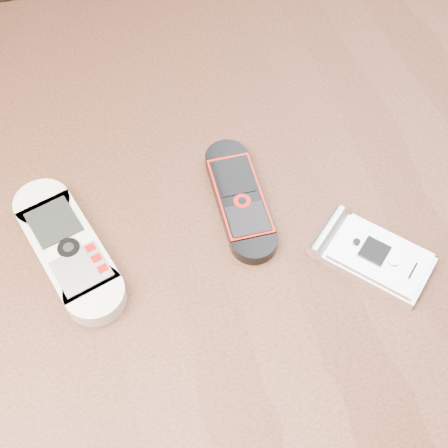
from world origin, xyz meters
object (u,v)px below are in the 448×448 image
table (220,283)px  nokia_white (68,248)px  nokia_black_red (240,198)px  motorola_razr (376,256)px

table → nokia_white: size_ratio=7.13×
nokia_black_red → table: bearing=-135.5°
nokia_white → motorola_razr: (0.27, -0.08, -0.00)m
nokia_white → nokia_black_red: 0.17m
nokia_white → nokia_black_red: bearing=-12.6°
table → motorola_razr: 0.19m
table → nokia_white: 0.18m
nokia_black_red → motorola_razr: bearing=-42.3°
nokia_black_red → motorola_razr: size_ratio=1.32×
table → nokia_black_red: bearing=44.7°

